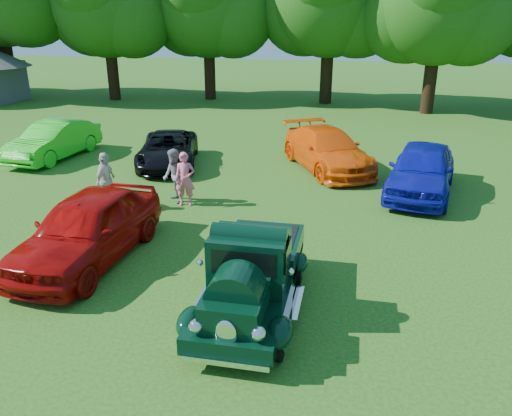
% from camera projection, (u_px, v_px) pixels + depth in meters
% --- Properties ---
extents(ground, '(120.00, 120.00, 0.00)m').
position_uv_depth(ground, '(215.00, 292.00, 10.51)').
color(ground, '#1F5112').
rests_on(ground, ground).
extents(hero_pickup, '(2.01, 4.32, 1.69)m').
position_uv_depth(hero_pickup, '(252.00, 275.00, 9.68)').
color(hero_pickup, black).
rests_on(hero_pickup, ground).
extents(red_convertible, '(2.14, 4.84, 1.62)m').
position_uv_depth(red_convertible, '(88.00, 228.00, 11.64)').
color(red_convertible, '#A00906').
rests_on(red_convertible, ground).
extents(back_car_lime, '(1.94, 4.60, 1.48)m').
position_uv_depth(back_car_lime, '(54.00, 140.00, 20.13)').
color(back_car_lime, '#21CF1B').
rests_on(back_car_lime, ground).
extents(back_car_black, '(3.19, 4.91, 1.26)m').
position_uv_depth(back_car_black, '(168.00, 149.00, 19.22)').
color(back_car_black, black).
rests_on(back_car_black, ground).
extents(back_car_orange, '(4.26, 5.54, 1.50)m').
position_uv_depth(back_car_orange, '(327.00, 149.00, 18.72)').
color(back_car_orange, '#F75708').
rests_on(back_car_orange, ground).
extents(back_car_blue, '(2.83, 5.08, 1.64)m').
position_uv_depth(back_car_blue, '(422.00, 170.00, 16.04)').
color(back_car_blue, '#0E129A').
rests_on(back_car_blue, ground).
extents(spectator_pink, '(0.66, 0.50, 1.66)m').
position_uv_depth(spectator_pink, '(185.00, 179.00, 15.04)').
color(spectator_pink, '#F86685').
rests_on(spectator_pink, ground).
extents(spectator_grey, '(1.00, 1.03, 1.67)m').
position_uv_depth(spectator_grey, '(174.00, 176.00, 15.31)').
color(spectator_grey, gray).
rests_on(spectator_grey, ground).
extents(spectator_white, '(0.43, 1.02, 1.73)m').
position_uv_depth(spectator_white, '(106.00, 181.00, 14.74)').
color(spectator_white, beige).
rests_on(spectator_white, ground).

